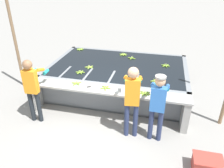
% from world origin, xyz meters
% --- Properties ---
extents(ground_plane, '(80.00, 80.00, 0.00)m').
position_xyz_m(ground_plane, '(0.00, 0.00, 0.00)').
color(ground_plane, gray).
rests_on(ground_plane, ground).
extents(wash_tank, '(4.18, 2.75, 0.85)m').
position_xyz_m(wash_tank, '(0.00, 1.81, 0.42)').
color(wash_tank, gray).
rests_on(wash_tank, ground).
extents(work_ledge, '(4.18, 0.45, 0.85)m').
position_xyz_m(work_ledge, '(0.00, 0.23, 0.60)').
color(work_ledge, '#9E9E99').
rests_on(work_ledge, ground).
extents(worker_0, '(0.43, 0.72, 1.67)m').
position_xyz_m(worker_0, '(-1.67, -0.28, 1.00)').
color(worker_0, '#1E2328').
rests_on(worker_0, ground).
extents(worker_1, '(0.47, 0.74, 1.74)m').
position_xyz_m(worker_1, '(0.76, -0.28, 1.05)').
color(worker_1, navy).
rests_on(worker_1, ground).
extents(worker_2, '(0.42, 0.72, 1.61)m').
position_xyz_m(worker_2, '(1.32, -0.28, 0.97)').
color(worker_2, navy).
rests_on(worker_2, ground).
extents(banana_bunch_floating_0, '(0.28, 0.28, 0.08)m').
position_xyz_m(banana_bunch_floating_0, '(-1.68, 2.93, 0.87)').
color(banana_bunch_floating_0, '#8CB738').
rests_on(banana_bunch_floating_0, wash_tank).
extents(banana_bunch_floating_1, '(0.28, 0.27, 0.08)m').
position_xyz_m(banana_bunch_floating_1, '(-0.81, 1.41, 0.87)').
color(banana_bunch_floating_1, '#9EC642').
rests_on(banana_bunch_floating_1, wash_tank).
extents(banana_bunch_floating_2, '(0.28, 0.28, 0.08)m').
position_xyz_m(banana_bunch_floating_2, '(1.44, 2.08, 0.87)').
color(banana_bunch_floating_2, '#7FAD33').
rests_on(banana_bunch_floating_2, wash_tank).
extents(banana_bunch_floating_3, '(0.28, 0.28, 0.08)m').
position_xyz_m(banana_bunch_floating_3, '(-0.02, 2.75, 0.87)').
color(banana_bunch_floating_3, '#8CB738').
rests_on(banana_bunch_floating_3, wash_tank).
extents(banana_bunch_floating_4, '(0.27, 0.27, 0.08)m').
position_xyz_m(banana_bunch_floating_4, '(1.21, 0.93, 0.87)').
color(banana_bunch_floating_4, '#93BC3D').
rests_on(banana_bunch_floating_4, wash_tank).
extents(banana_bunch_floating_5, '(0.28, 0.27, 0.08)m').
position_xyz_m(banana_bunch_floating_5, '(-0.94, 1.00, 0.87)').
color(banana_bunch_floating_5, '#7FAD33').
rests_on(banana_bunch_floating_5, wash_tank).
extents(banana_bunch_floating_6, '(0.28, 0.28, 0.08)m').
position_xyz_m(banana_bunch_floating_6, '(0.31, 2.47, 0.87)').
color(banana_bunch_floating_6, '#7FAD33').
rests_on(banana_bunch_floating_6, wash_tank).
extents(banana_bunch_ledge_0, '(0.27, 0.28, 0.08)m').
position_xyz_m(banana_bunch_ledge_0, '(-0.78, 0.33, 0.87)').
color(banana_bunch_ledge_0, '#7FAD33').
rests_on(banana_bunch_ledge_0, work_ledge).
extents(banana_bunch_ledge_1, '(0.27, 0.28, 0.08)m').
position_xyz_m(banana_bunch_ledge_1, '(0.01, 0.26, 0.87)').
color(banana_bunch_ledge_1, '#7FAD33').
rests_on(banana_bunch_ledge_1, work_ledge).
extents(banana_bunch_ledge_2, '(0.28, 0.27, 0.08)m').
position_xyz_m(banana_bunch_ledge_2, '(1.00, 0.22, 0.87)').
color(banana_bunch_ledge_2, '#8CB738').
rests_on(banana_bunch_ledge_2, work_ledge).
extents(knife_0, '(0.32, 0.20, 0.02)m').
position_xyz_m(knife_0, '(-0.35, 0.26, 0.86)').
color(knife_0, silver).
rests_on(knife_0, work_ledge).
extents(crate, '(0.55, 0.39, 0.32)m').
position_xyz_m(crate, '(2.36, -1.01, 0.16)').
color(crate, '#B73D33').
rests_on(crate, ground).
extents(support_post_left, '(0.09, 0.09, 3.20)m').
position_xyz_m(support_post_left, '(-3.15, 1.34, 1.60)').
color(support_post_left, '#846647').
rests_on(support_post_left, ground).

